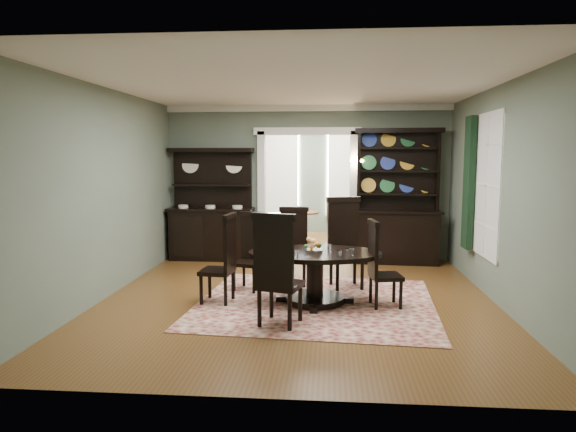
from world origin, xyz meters
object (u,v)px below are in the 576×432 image
Objects in this scene: sideboard at (211,221)px; welsh_dresser at (397,214)px; parlor_table at (303,222)px; dining_table at (315,267)px.

sideboard is 0.86× the size of welsh_dresser.
sideboard is at bearing -128.69° from parlor_table.
welsh_dresser is (3.59, -0.02, 0.16)m from sideboard.
dining_table is 3.59m from sideboard.
welsh_dresser reaches higher than sideboard.
dining_table is 0.74× the size of welsh_dresser.
welsh_dresser is (1.48, 2.87, 0.42)m from dining_table.
dining_table is 2.40× the size of parlor_table.
welsh_dresser reaches higher than dining_table.
sideboard is 3.60m from welsh_dresser.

